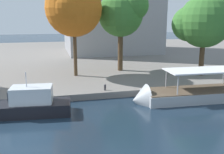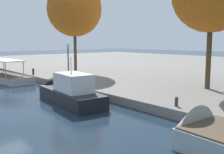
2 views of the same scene
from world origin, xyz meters
name	(u,v)px [view 1 (image 1 of 2)]	position (x,y,z in m)	size (l,w,h in m)	color
ground_plane	(21,142)	(0.00, 0.00, 0.00)	(220.00, 220.00, 0.00)	#192838
dock_promenade	(38,57)	(0.00, 34.88, 0.33)	(120.00, 55.00, 0.65)	slate
motor_yacht_1	(20,108)	(-0.49, 4.90, 0.62)	(8.45, 3.14, 4.50)	black
tour_boat_2	(190,96)	(15.32, 5.04, 0.44)	(12.94, 3.93, 4.18)	#9EA3A8
mooring_bollard_0	(105,87)	(7.47, 8.21, 0.99)	(0.23, 0.23, 0.63)	#2D2D33
tree_0	(123,13)	(11.93, 17.34, 8.42)	(6.40, 6.09, 10.66)	#4C3823
tree_1	(202,23)	(20.56, 12.20, 7.22)	(6.83, 6.48, 9.92)	#4C3823
tree_3	(72,8)	(5.07, 15.57, 9.00)	(6.82, 6.96, 11.70)	#4C3823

